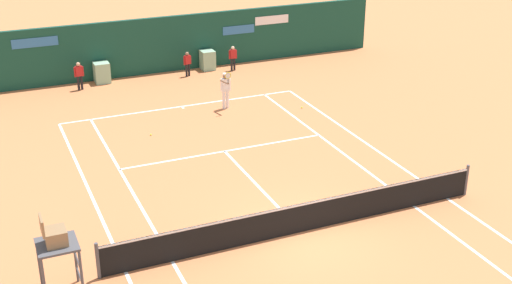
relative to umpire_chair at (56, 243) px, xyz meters
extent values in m
plane|color=#C67042|center=(7.01, 0.38, -1.54)|extent=(80.00, 80.00, 0.00)
cube|color=white|center=(7.01, 12.08, -1.54)|extent=(10.60, 0.10, 0.01)
cube|color=white|center=(1.71, 0.38, -1.54)|extent=(0.10, 23.40, 0.01)
cube|color=white|center=(3.01, 0.38, -1.54)|extent=(0.10, 23.40, 0.01)
cube|color=white|center=(11.01, 0.38, -1.54)|extent=(0.10, 23.40, 0.01)
cube|color=white|center=(12.31, 0.38, -1.54)|extent=(0.10, 23.40, 0.01)
cube|color=white|center=(7.01, 6.78, -1.54)|extent=(8.00, 0.10, 0.01)
cube|color=white|center=(7.01, 3.58, -1.54)|extent=(0.10, 6.40, 0.01)
cube|color=white|center=(7.01, 11.93, -1.54)|extent=(0.10, 0.24, 0.01)
cylinder|color=#4C4C51|center=(1.01, 0.38, -1.01)|extent=(0.10, 0.10, 1.07)
cylinder|color=#4C4C51|center=(13.01, 0.38, -1.01)|extent=(0.10, 0.10, 1.07)
cube|color=black|center=(7.01, 0.38, -1.07)|extent=(12.00, 0.03, 0.95)
cube|color=white|center=(7.01, 0.38, -0.62)|extent=(12.00, 0.04, 0.06)
cube|color=#144233|center=(7.01, 17.38, -0.13)|extent=(25.00, 0.24, 2.82)
cube|color=white|center=(13.72, 17.24, 0.61)|extent=(1.92, 0.02, 0.44)
cube|color=#2D6BA8|center=(1.62, 17.24, 0.66)|extent=(2.10, 0.02, 0.44)
cube|color=#2D6BA8|center=(11.82, 17.24, 0.26)|extent=(1.75, 0.02, 0.44)
cube|color=#8CB793|center=(4.50, 16.83, -1.04)|extent=(0.72, 0.70, 1.00)
cube|color=#8CB793|center=(9.92, 16.83, -1.04)|extent=(0.68, 0.70, 1.00)
cylinder|color=#47474C|center=(0.46, 0.45, -0.81)|extent=(0.07, 0.07, 1.46)
cylinder|color=#47474C|center=(0.46, -0.45, -0.81)|extent=(0.07, 0.07, 1.46)
cylinder|color=#47474C|center=(-0.44, 0.45, -0.81)|extent=(0.07, 0.07, 1.46)
cylinder|color=#47474C|center=(-0.44, -0.45, -0.81)|extent=(0.07, 0.07, 1.46)
cylinder|color=#47474C|center=(0.46, 0.00, -1.11)|extent=(0.04, 0.81, 0.04)
cylinder|color=#47474C|center=(0.46, 0.00, -0.67)|extent=(0.04, 0.81, 0.04)
cube|color=#47474C|center=(0.01, 0.00, -0.05)|extent=(1.00, 1.00, 0.06)
cube|color=olive|center=(0.01, 0.00, 0.18)|extent=(0.52, 0.56, 0.40)
cube|color=olive|center=(-0.28, 0.00, 0.55)|extent=(0.06, 0.56, 0.45)
cylinder|color=white|center=(8.80, 11.12, -1.14)|extent=(0.13, 0.13, 0.81)
cylinder|color=white|center=(8.62, 11.08, -1.14)|extent=(0.13, 0.13, 0.81)
cube|color=white|center=(8.71, 11.10, -0.45)|extent=(0.40, 0.28, 0.57)
sphere|color=#8C664C|center=(8.71, 11.10, -0.06)|extent=(0.22, 0.22, 0.22)
cylinder|color=white|center=(8.71, 11.10, 0.02)|extent=(0.21, 0.21, 0.06)
cylinder|color=white|center=(8.93, 11.15, -0.49)|extent=(0.08, 0.08, 0.55)
cylinder|color=#8C664C|center=(8.56, 10.78, -0.22)|extent=(0.21, 0.55, 0.08)
cylinder|color=black|center=(8.62, 10.52, -0.11)|extent=(0.03, 0.03, 0.22)
torus|color=yellow|center=(8.62, 10.52, 0.14)|extent=(0.30, 0.09, 0.30)
cylinder|color=silver|center=(8.62, 10.52, 0.14)|extent=(0.25, 0.06, 0.26)
cylinder|color=black|center=(3.39, 16.16, -1.20)|extent=(0.11, 0.11, 0.68)
cylinder|color=black|center=(3.24, 16.15, -1.20)|extent=(0.11, 0.11, 0.68)
cube|color=#AD1E1E|center=(3.32, 16.16, -0.62)|extent=(0.31, 0.18, 0.48)
sphere|color=tan|center=(3.32, 16.16, -0.29)|extent=(0.19, 0.19, 0.19)
cylinder|color=#AD1E1E|center=(3.50, 16.17, -0.66)|extent=(0.07, 0.07, 0.46)
cylinder|color=#AD1E1E|center=(3.13, 16.15, -0.66)|extent=(0.07, 0.07, 0.46)
cylinder|color=black|center=(8.70, 16.17, -1.23)|extent=(0.10, 0.10, 0.63)
cylinder|color=black|center=(8.56, 16.14, -1.23)|extent=(0.10, 0.10, 0.63)
cube|color=#AD1E1E|center=(8.63, 16.16, -0.69)|extent=(0.31, 0.21, 0.44)
sphere|color=#8C664C|center=(8.63, 16.16, -0.38)|extent=(0.17, 0.17, 0.17)
cylinder|color=#AD1E1E|center=(8.80, 16.19, -0.72)|extent=(0.07, 0.07, 0.43)
cylinder|color=#AD1E1E|center=(8.46, 16.12, -0.72)|extent=(0.07, 0.07, 0.43)
cylinder|color=black|center=(11.13, 16.15, -1.22)|extent=(0.11, 0.11, 0.65)
cylinder|color=black|center=(10.99, 16.16, -1.22)|extent=(0.11, 0.11, 0.65)
cube|color=#AD1E1E|center=(11.06, 16.16, -0.67)|extent=(0.30, 0.19, 0.45)
sphere|color=beige|center=(11.06, 16.16, -0.35)|extent=(0.18, 0.18, 0.18)
cylinder|color=#AD1E1E|center=(11.24, 16.14, -0.70)|extent=(0.07, 0.07, 0.44)
cylinder|color=#AD1E1E|center=(10.88, 16.17, -0.70)|extent=(0.07, 0.07, 0.44)
sphere|color=#CCE033|center=(4.87, 9.39, -1.51)|extent=(0.07, 0.07, 0.07)
sphere|color=#CCE033|center=(11.78, 9.78, -1.51)|extent=(0.07, 0.07, 0.07)
camera|label=1|loc=(-1.21, -15.22, 8.91)|focal=47.93mm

